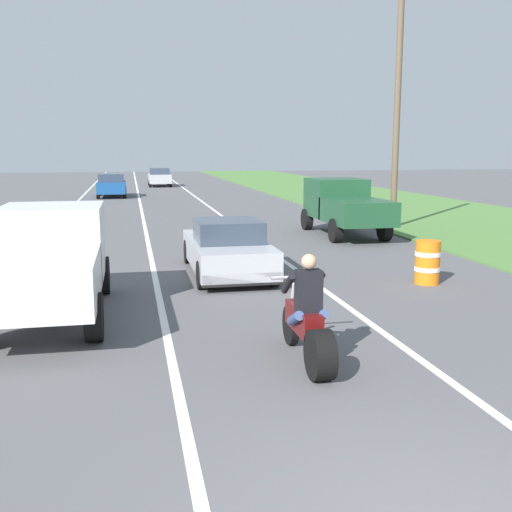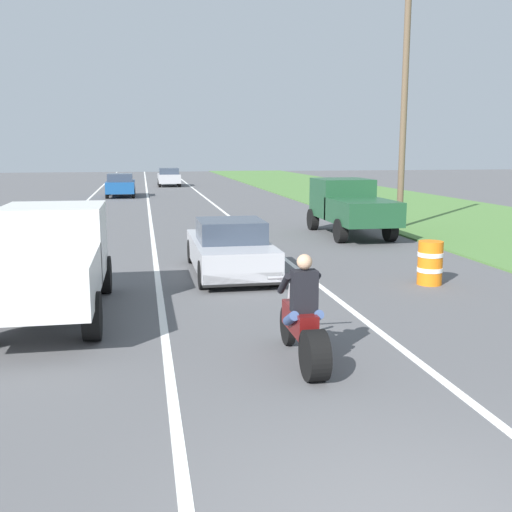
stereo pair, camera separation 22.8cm
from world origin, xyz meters
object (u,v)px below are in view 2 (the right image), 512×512
object	(u,v)px
pickup_truck_right_shoulder_dark_green	(350,205)
distant_car_far_ahead	(121,185)
distant_car_further_ahead	(169,177)
motorcycle_with_rider	(304,325)
pickup_truck_left_lane_white	(48,258)
sports_car_silver	(230,249)
construction_barrel_nearest	(430,263)

from	to	relation	value
pickup_truck_right_shoulder_dark_green	distant_car_far_ahead	size ratio (longest dim) A/B	1.20
distant_car_far_ahead	distant_car_further_ahead	world-z (taller)	same
pickup_truck_right_shoulder_dark_green	distant_car_far_ahead	bearing A→B (deg)	113.72
pickup_truck_right_shoulder_dark_green	motorcycle_with_rider	bearing A→B (deg)	-111.86
distant_car_far_ahead	distant_car_further_ahead	size ratio (longest dim) A/B	1.00
motorcycle_with_rider	pickup_truck_left_lane_white	world-z (taller)	pickup_truck_left_lane_white
distant_car_further_ahead	pickup_truck_left_lane_white	bearing A→B (deg)	-95.59
sports_car_silver	distant_car_far_ahead	size ratio (longest dim) A/B	1.08
sports_car_silver	construction_barrel_nearest	size ratio (longest dim) A/B	4.30
distant_car_further_ahead	distant_car_far_ahead	bearing A→B (deg)	-108.14
distant_car_further_ahead	pickup_truck_right_shoulder_dark_green	bearing A→B (deg)	-80.53
distant_car_far_ahead	pickup_truck_left_lane_white	bearing A→B (deg)	-90.67
motorcycle_with_rider	distant_car_further_ahead	xyz separation A→B (m)	(-0.04, 43.14, 0.18)
motorcycle_with_rider	pickup_truck_left_lane_white	bearing A→B (deg)	139.54
pickup_truck_left_lane_white	pickup_truck_right_shoulder_dark_green	bearing A→B (deg)	45.75
pickup_truck_left_lane_white	pickup_truck_right_shoulder_dark_green	xyz separation A→B (m)	(8.99, 9.23, 0.00)
pickup_truck_right_shoulder_dark_green	distant_car_further_ahead	world-z (taller)	pickup_truck_right_shoulder_dark_green
motorcycle_with_rider	sports_car_silver	size ratio (longest dim) A/B	0.51
pickup_truck_left_lane_white	pickup_truck_right_shoulder_dark_green	size ratio (longest dim) A/B	1.00
motorcycle_with_rider	pickup_truck_left_lane_white	size ratio (longest dim) A/B	0.46
pickup_truck_left_lane_white	distant_car_further_ahead	distance (m)	39.97
motorcycle_with_rider	distant_car_far_ahead	size ratio (longest dim) A/B	0.55
pickup_truck_right_shoulder_dark_green	distant_car_far_ahead	xyz separation A→B (m)	(-8.65, 19.69, -0.33)
pickup_truck_right_shoulder_dark_green	pickup_truck_left_lane_white	bearing A→B (deg)	-134.25
pickup_truck_left_lane_white	distant_car_further_ahead	world-z (taller)	pickup_truck_left_lane_white
motorcycle_with_rider	pickup_truck_right_shoulder_dark_green	world-z (taller)	pickup_truck_right_shoulder_dark_green
pickup_truck_left_lane_white	distant_car_far_ahead	xyz separation A→B (m)	(0.34, 28.92, -0.33)
construction_barrel_nearest	distant_car_further_ahead	size ratio (longest dim) A/B	0.25
motorcycle_with_rider	construction_barrel_nearest	size ratio (longest dim) A/B	2.21
motorcycle_with_rider	distant_car_far_ahead	world-z (taller)	motorcycle_with_rider
construction_barrel_nearest	pickup_truck_right_shoulder_dark_green	bearing A→B (deg)	83.97
distant_car_far_ahead	distant_car_further_ahead	xyz separation A→B (m)	(3.56, 10.86, 0.00)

